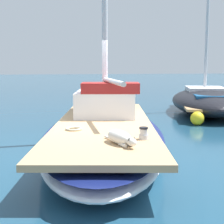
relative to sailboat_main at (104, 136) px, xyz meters
The scene contains 8 objects.
ground_plane 0.34m from the sailboat_main, ahead, with size 120.00×120.00×0.00m, color navy.
sailboat_main is the anchor object (origin of this frame).
cabin_house 1.30m from the sailboat_main, 78.84° to the left, with size 1.77×2.44×0.84m.
dog_white 2.24m from the sailboat_main, 92.05° to the right, with size 0.44×0.93×0.22m.
deck_winch 2.00m from the sailboat_main, 78.89° to the right, with size 0.16×0.16×0.21m.
coiled_rope 1.19m from the sailboat_main, 129.96° to the right, with size 0.32×0.32×0.04m, color beige.
moored_boat_starboard_side 6.98m from the sailboat_main, 45.62° to the left, with size 4.23×6.43×6.63m.
mooring_buoy 4.27m from the sailboat_main, 37.21° to the left, with size 0.44×0.44×0.44m, color yellow.
Camera 1 is at (-1.14, -7.34, 1.92)m, focal length 54.08 mm.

